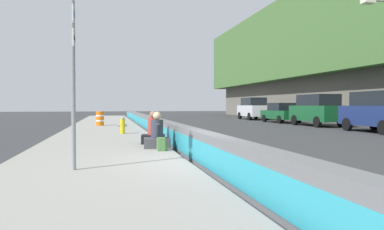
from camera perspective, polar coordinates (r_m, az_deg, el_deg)
The scene contains 13 objects.
ground_plane at distance 9.08m, azimuth 2.39°, elevation -8.11°, with size 160.00×160.00×0.00m, color #353538.
sidewalk_strip at distance 8.77m, azimuth -14.75°, elevation -8.05°, with size 80.00×4.40×0.14m, color gray.
jersey_barrier at distance 9.02m, azimuth 2.37°, elevation -5.45°, with size 76.00×0.45×0.85m.
route_sign_post at distance 8.18m, azimuth -18.07°, elevation 6.29°, with size 0.44×0.09×3.60m.
fire_hydrant at distance 17.89m, azimuth -10.82°, elevation -1.45°, with size 0.26×0.46×0.88m.
seated_person_foreground at distance 11.88m, azimuth -5.50°, elevation -3.36°, with size 0.78×0.89×1.17m.
seated_person_middle at distance 13.22m, azimuth -6.09°, elevation -2.86°, with size 0.82×0.93×1.17m.
backpack at distance 11.10m, azimuth -4.82°, elevation -4.60°, with size 0.32×0.28×0.40m.
construction_barrel at distance 25.26m, azimuth -14.22°, elevation -0.53°, with size 0.54×0.54×0.95m.
parked_car_third at distance 22.62m, azimuth 27.29°, elevation 0.54°, with size 4.86×2.18×2.28m.
parked_car_fourth at distance 27.78m, azimuth 19.00°, elevation 0.79°, with size 4.81×2.08×2.28m.
parked_car_midline at distance 32.44m, azimuth 13.76°, elevation 0.36°, with size 4.54×2.02×1.71m.
parked_car_far at distance 38.44m, azimuth 9.54°, elevation 1.05°, with size 4.86×2.19×2.28m.
Camera 1 is at (-8.64, 2.35, 1.53)m, focal length 34.08 mm.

